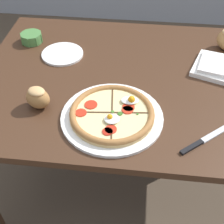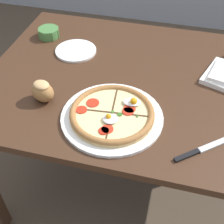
% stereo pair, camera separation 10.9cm
% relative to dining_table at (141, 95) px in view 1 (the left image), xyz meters
% --- Properties ---
extents(ground_plane, '(12.00, 12.00, 0.00)m').
position_rel_dining_table_xyz_m(ground_plane, '(0.00, 0.00, -0.64)').
color(ground_plane, brown).
extents(dining_table, '(1.35, 0.92, 0.73)m').
position_rel_dining_table_xyz_m(dining_table, '(0.00, 0.00, 0.00)').
color(dining_table, '#422819').
rests_on(dining_table, ground_plane).
extents(pizza, '(0.36, 0.36, 0.06)m').
position_rel_dining_table_xyz_m(pizza, '(-0.10, -0.24, 0.11)').
color(pizza, white).
rests_on(pizza, dining_table).
extents(ramekin_bowl, '(0.10, 0.10, 0.05)m').
position_rel_dining_table_xyz_m(ramekin_bowl, '(-0.53, 0.22, 0.12)').
color(ramekin_bowl, '#4C8442').
rests_on(ramekin_bowl, dining_table).
extents(napkin_folded, '(0.28, 0.26, 0.04)m').
position_rel_dining_table_xyz_m(napkin_folded, '(0.33, 0.09, 0.11)').
color(napkin_folded, white).
rests_on(napkin_folded, dining_table).
extents(bread_piece_far, '(0.11, 0.10, 0.08)m').
position_rel_dining_table_xyz_m(bread_piece_far, '(-0.37, -0.21, 0.14)').
color(bread_piece_far, '#A3703D').
rests_on(bread_piece_far, dining_table).
extents(knife_main, '(0.18, 0.16, 0.01)m').
position_rel_dining_table_xyz_m(knife_main, '(0.22, -0.31, 0.10)').
color(knife_main, silver).
rests_on(knife_main, dining_table).
extents(side_saucer, '(0.19, 0.19, 0.01)m').
position_rel_dining_table_xyz_m(side_saucer, '(-0.37, 0.13, 0.10)').
color(side_saucer, white).
rests_on(side_saucer, dining_table).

